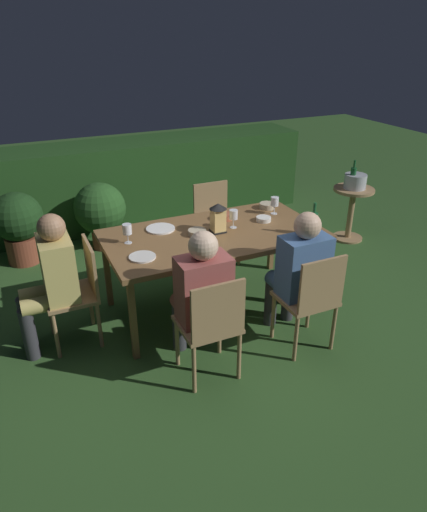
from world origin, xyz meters
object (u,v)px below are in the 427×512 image
(bowl_bread, at_px, (197,232))
(bowl_salad, at_px, (224,216))
(chair_side_right_b, at_px, (215,219))
(chair_head_near, at_px, (79,288))
(ice_bucket, at_px, (355,180))
(person_in_blue, at_px, (298,270))
(wine_glass_c, at_px, (275,202))
(chair_side_left_a, at_px, (211,324))
(person_in_mustard, at_px, (51,277))
(potted_plant_by_hedge, at_px, (18,224))
(plate_b, at_px, (142,257))
(side_table, at_px, (352,206))
(green_bottle_on_table, at_px, (313,223))
(plate_a, at_px, (160,229))
(chair_side_left_b, at_px, (311,297))
(dining_table, at_px, (214,238))
(lantern_centerpiece, at_px, (218,216))
(wine_glass_b, at_px, (233,215))
(wine_glass_a, at_px, (127,230))
(bowl_dip, at_px, (267,206))
(potted_plant_corner, at_px, (100,210))
(bowl_olives, at_px, (264,219))
(person_in_rust, at_px, (200,293))

(bowl_bread, height_order, bowl_salad, bowl_salad)
(chair_side_right_b, height_order, chair_head_near, same)
(ice_bucket, bearing_deg, person_in_blue, -140.81)
(wine_glass_c, bearing_deg, chair_side_left_a, -137.04)
(person_in_mustard, xyz_separation_m, bowl_bread, (1.25, 0.02, 0.14))
(potted_plant_by_hedge, bearing_deg, plate_b, -66.78)
(wine_glass_c, bearing_deg, side_table, 20.48)
(green_bottle_on_table, distance_m, plate_a, 1.34)
(chair_side_left_b, height_order, bowl_salad, chair_side_left_b)
(chair_side_left_a, bearing_deg, dining_table, 64.49)
(lantern_centerpiece, relative_size, bowl_bread, 1.67)
(wine_glass_b, distance_m, side_table, 2.12)
(chair_side_left_b, distance_m, chair_side_left_a, 0.86)
(plate_b, bearing_deg, ice_bucket, 17.81)
(potted_plant_by_hedge, bearing_deg, lantern_centerpiece, -47.30)
(wine_glass_a, distance_m, ice_bucket, 2.97)
(plate_a, bearing_deg, bowl_dip, 3.38)
(chair_side_left_a, bearing_deg, lantern_centerpiece, 62.31)
(ice_bucket, bearing_deg, lantern_centerpiece, -161.53)
(plate_b, height_order, side_table, plate_b)
(person_in_mustard, xyz_separation_m, potted_plant_corner, (0.74, 1.73, -0.17))
(lantern_centerpiece, relative_size, wine_glass_a, 1.57)
(plate_b, xyz_separation_m, potted_plant_corner, (0.06, 1.94, -0.29))
(plate_a, bearing_deg, green_bottle_on_table, -29.08)
(potted_plant_by_hedge, bearing_deg, person_in_mustard, -85.14)
(person_in_blue, xyz_separation_m, wine_glass_b, (-0.22, 0.74, 0.24))
(potted_plant_corner, bearing_deg, chair_side_right_b, -37.61)
(person_in_mustard, xyz_separation_m, plate_b, (0.69, -0.21, 0.13))
(plate_b, distance_m, potted_plant_by_hedge, 2.13)
(plate_b, distance_m, bowl_bread, 0.61)
(dining_table, height_order, ice_bucket, ice_bucket)
(lantern_centerpiece, bearing_deg, wine_glass_a, 172.75)
(plate_a, distance_m, plate_b, 0.57)
(person_in_mustard, relative_size, plate_a, 4.46)
(chair_side_right_b, distance_m, bowl_olives, 0.90)
(chair_side_left_b, bearing_deg, dining_table, 115.51)
(person_in_blue, bearing_deg, person_in_mustard, 158.94)
(person_in_blue, relative_size, plate_b, 5.41)
(chair_side_right_b, height_order, chair_side_left_a, same)
(chair_side_left_b, xyz_separation_m, chair_head_near, (-1.63, 0.90, 0.00))
(wine_glass_b, height_order, potted_plant_corner, wine_glass_b)
(person_in_blue, bearing_deg, chair_side_right_b, 90.00)
(side_table, xyz_separation_m, ice_bucket, (-0.00, 0.00, 0.32))
(bowl_salad, bearing_deg, potted_plant_corner, 120.68)
(bowl_salad, distance_m, potted_plant_by_hedge, 2.33)
(bowl_salad, bearing_deg, chair_side_right_b, 72.57)
(chair_head_near, bearing_deg, bowl_bread, 1.10)
(dining_table, xyz_separation_m, chair_side_left_a, (-0.43, -0.90, -0.22))
(dining_table, distance_m, person_in_rust, 0.83)
(wine_glass_b, distance_m, bowl_dip, 0.61)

